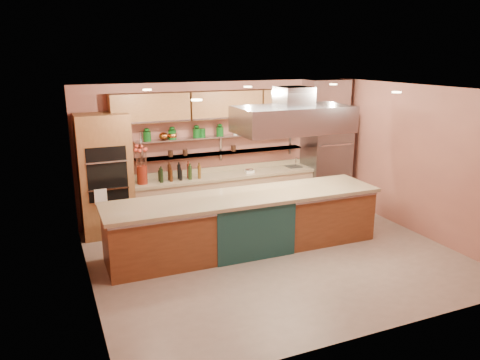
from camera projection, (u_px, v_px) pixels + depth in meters
name	position (u px, v px, depth m)	size (l,w,h in m)	color
floor	(276.00, 257.00, 7.96)	(6.00, 5.00, 0.02)	gray
ceiling	(279.00, 90.00, 7.23)	(6.00, 5.00, 0.02)	black
wall_back	(222.00, 149.00, 9.82)	(6.00, 0.04, 2.80)	#A25E4C
wall_front	(378.00, 228.00, 5.38)	(6.00, 0.04, 2.80)	#A25E4C
wall_left	(85.00, 199.00, 6.46)	(0.04, 5.00, 2.80)	#A25E4C
wall_right	(420.00, 161.00, 8.73)	(0.04, 5.00, 2.80)	#A25E4C
oven_stack	(105.00, 176.00, 8.67)	(0.95, 0.64, 2.30)	#905D34
refrigerator	(326.00, 159.00, 10.48)	(0.95, 0.72, 2.10)	slate
back_counter	(226.00, 196.00, 9.78)	(3.84, 0.64, 0.93)	tan
wall_shelf_lower	(222.00, 153.00, 9.70)	(3.60, 0.26, 0.03)	#A3A4AA
wall_shelf_upper	(222.00, 136.00, 9.61)	(3.60, 0.26, 0.03)	#A3A4AA
upper_cabinets	(225.00, 105.00, 9.41)	(4.60, 0.36, 0.55)	#905D34
range_hood	(293.00, 119.00, 8.03)	(2.00, 1.00, 0.45)	#A3A4AA
ceiling_downlights	(273.00, 91.00, 7.42)	(4.00, 2.80, 0.02)	#FFE5A5
island	(245.00, 222.00, 8.15)	(4.74, 1.03, 0.99)	brown
flower_vase	(142.00, 175.00, 8.91)	(0.20, 0.20, 0.35)	maroon
oil_bottle_cluster	(180.00, 173.00, 9.20)	(0.89, 0.25, 0.29)	black
kitchen_scale	(249.00, 170.00, 9.79)	(0.17, 0.13, 0.10)	white
bar_faucet	(296.00, 162.00, 10.31)	(0.03, 0.03, 0.19)	silver
copper_kettle	(163.00, 136.00, 9.12)	(0.18, 0.18, 0.14)	#B46129
green_canister	(202.00, 133.00, 9.41)	(0.14, 0.14, 0.17)	#0E4113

